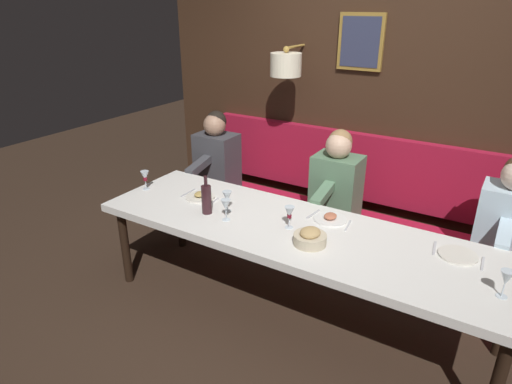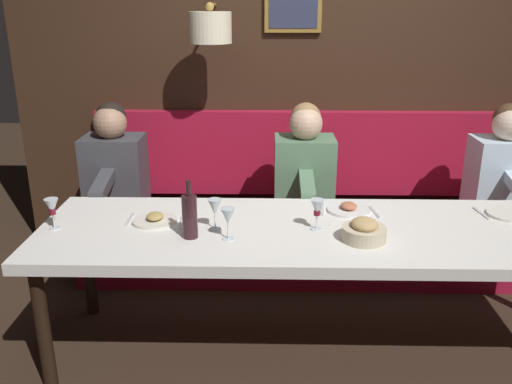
{
  "view_description": "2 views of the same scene",
  "coord_description": "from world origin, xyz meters",
  "px_view_note": "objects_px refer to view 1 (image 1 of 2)",
  "views": [
    {
      "loc": [
        -2.5,
        -1.21,
        2.22
      ],
      "look_at": [
        0.05,
        0.35,
        0.92
      ],
      "focal_mm": 30.9,
      "sensor_mm": 36.0,
      "label": 1
    },
    {
      "loc": [
        -2.62,
        0.29,
        1.85
      ],
      "look_at": [
        0.05,
        0.35,
        0.92
      ],
      "focal_mm": 38.02,
      "sensor_mm": 36.0,
      "label": 2
    }
  ],
  "objects_px": {
    "diner_near": "(337,178)",
    "wine_glass_1": "(289,213)",
    "diner_middle": "(216,153)",
    "wine_glass_0": "(227,197)",
    "wine_glass_2": "(506,279)",
    "bread_bowl": "(310,237)",
    "dining_table": "(295,235)",
    "wine_bottle": "(206,199)",
    "diner_nearest": "(509,213)",
    "wine_glass_4": "(145,177)",
    "wine_glass_3": "(226,205)"
  },
  "relations": [
    {
      "from": "wine_bottle",
      "to": "wine_glass_0",
      "type": "bearing_deg",
      "value": -46.71
    },
    {
      "from": "wine_glass_2",
      "to": "bread_bowl",
      "type": "relative_size",
      "value": 0.75
    },
    {
      "from": "diner_near",
      "to": "wine_glass_3",
      "type": "height_order",
      "value": "diner_near"
    },
    {
      "from": "dining_table",
      "to": "wine_glass_0",
      "type": "bearing_deg",
      "value": 92.34
    },
    {
      "from": "bread_bowl",
      "to": "wine_glass_2",
      "type": "bearing_deg",
      "value": -88.44
    },
    {
      "from": "wine_glass_3",
      "to": "wine_bottle",
      "type": "bearing_deg",
      "value": 84.03
    },
    {
      "from": "wine_glass_1",
      "to": "wine_bottle",
      "type": "bearing_deg",
      "value": 100.19
    },
    {
      "from": "bread_bowl",
      "to": "diner_middle",
      "type": "bearing_deg",
      "value": 55.88
    },
    {
      "from": "wine_glass_0",
      "to": "wine_glass_1",
      "type": "distance_m",
      "value": 0.53
    },
    {
      "from": "diner_near",
      "to": "diner_middle",
      "type": "height_order",
      "value": "same"
    },
    {
      "from": "wine_glass_1",
      "to": "wine_glass_4",
      "type": "bearing_deg",
      "value": 90.86
    },
    {
      "from": "dining_table",
      "to": "wine_glass_3",
      "type": "height_order",
      "value": "wine_glass_3"
    },
    {
      "from": "diner_near",
      "to": "wine_glass_1",
      "type": "distance_m",
      "value": 0.9
    },
    {
      "from": "dining_table",
      "to": "wine_glass_3",
      "type": "relative_size",
      "value": 18.21
    },
    {
      "from": "diner_nearest",
      "to": "wine_glass_4",
      "type": "xyz_separation_m",
      "value": [
        -0.92,
        2.68,
        0.04
      ]
    },
    {
      "from": "dining_table",
      "to": "wine_glass_2",
      "type": "relative_size",
      "value": 18.21
    },
    {
      "from": "wine_bottle",
      "to": "dining_table",
      "type": "bearing_deg",
      "value": -79.12
    },
    {
      "from": "wine_glass_4",
      "to": "bread_bowl",
      "type": "height_order",
      "value": "wine_glass_4"
    },
    {
      "from": "diner_near",
      "to": "wine_glass_2",
      "type": "xyz_separation_m",
      "value": [
        -1.0,
        -1.36,
        0.04
      ]
    },
    {
      "from": "wine_glass_0",
      "to": "wine_bottle",
      "type": "distance_m",
      "value": 0.16
    },
    {
      "from": "diner_middle",
      "to": "wine_glass_1",
      "type": "xyz_separation_m",
      "value": [
        -0.9,
        -1.29,
        0.04
      ]
    },
    {
      "from": "wine_glass_0",
      "to": "wine_glass_4",
      "type": "distance_m",
      "value": 0.84
    },
    {
      "from": "diner_middle",
      "to": "wine_glass_4",
      "type": "distance_m",
      "value": 0.92
    },
    {
      "from": "dining_table",
      "to": "wine_glass_4",
      "type": "relative_size",
      "value": 18.21
    },
    {
      "from": "dining_table",
      "to": "wine_glass_3",
      "type": "bearing_deg",
      "value": 107.14
    },
    {
      "from": "dining_table",
      "to": "wine_bottle",
      "type": "relative_size",
      "value": 9.95
    },
    {
      "from": "wine_glass_1",
      "to": "diner_middle",
      "type": "bearing_deg",
      "value": 55.28
    },
    {
      "from": "wine_bottle",
      "to": "bread_bowl",
      "type": "relative_size",
      "value": 1.36
    },
    {
      "from": "diner_nearest",
      "to": "wine_glass_1",
      "type": "xyz_separation_m",
      "value": [
        -0.9,
        1.31,
        0.04
      ]
    },
    {
      "from": "wine_bottle",
      "to": "diner_middle",
      "type": "bearing_deg",
      "value": 32.9
    },
    {
      "from": "diner_nearest",
      "to": "diner_middle",
      "type": "bearing_deg",
      "value": 90.0
    },
    {
      "from": "wine_glass_3",
      "to": "wine_glass_2",
      "type": "bearing_deg",
      "value": -88.9
    },
    {
      "from": "dining_table",
      "to": "diner_middle",
      "type": "distance_m",
      "value": 1.6
    },
    {
      "from": "diner_middle",
      "to": "wine_glass_0",
      "type": "bearing_deg",
      "value": -139.65
    },
    {
      "from": "dining_table",
      "to": "wine_glass_3",
      "type": "distance_m",
      "value": 0.54
    },
    {
      "from": "diner_nearest",
      "to": "diner_middle",
      "type": "relative_size",
      "value": 1.0
    },
    {
      "from": "diner_nearest",
      "to": "diner_near",
      "type": "bearing_deg",
      "value": 90.0
    },
    {
      "from": "diner_near",
      "to": "dining_table",
      "type": "bearing_deg",
      "value": -176.94
    },
    {
      "from": "wine_glass_3",
      "to": "wine_glass_4",
      "type": "xyz_separation_m",
      "value": [
        0.11,
        0.92,
        -0.0
      ]
    },
    {
      "from": "diner_near",
      "to": "wine_glass_0",
      "type": "xyz_separation_m",
      "value": [
        -0.9,
        0.52,
        0.04
      ]
    },
    {
      "from": "wine_glass_0",
      "to": "wine_glass_2",
      "type": "distance_m",
      "value": 1.89
    },
    {
      "from": "diner_nearest",
      "to": "wine_glass_2",
      "type": "distance_m",
      "value": 1.0
    },
    {
      "from": "diner_nearest",
      "to": "wine_glass_4",
      "type": "relative_size",
      "value": 4.82
    },
    {
      "from": "diner_nearest",
      "to": "wine_glass_2",
      "type": "height_order",
      "value": "diner_nearest"
    },
    {
      "from": "dining_table",
      "to": "diner_nearest",
      "type": "bearing_deg",
      "value": -55.28
    },
    {
      "from": "diner_near",
      "to": "wine_glass_1",
      "type": "relative_size",
      "value": 4.82
    },
    {
      "from": "diner_nearest",
      "to": "wine_glass_2",
      "type": "bearing_deg",
      "value": -177.43
    },
    {
      "from": "dining_table",
      "to": "bread_bowl",
      "type": "xyz_separation_m",
      "value": [
        -0.15,
        -0.18,
        0.11
      ]
    },
    {
      "from": "wine_glass_2",
      "to": "wine_bottle",
      "type": "distance_m",
      "value": 2.0
    },
    {
      "from": "wine_glass_4",
      "to": "wine_glass_2",
      "type": "bearing_deg",
      "value": -91.68
    }
  ]
}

